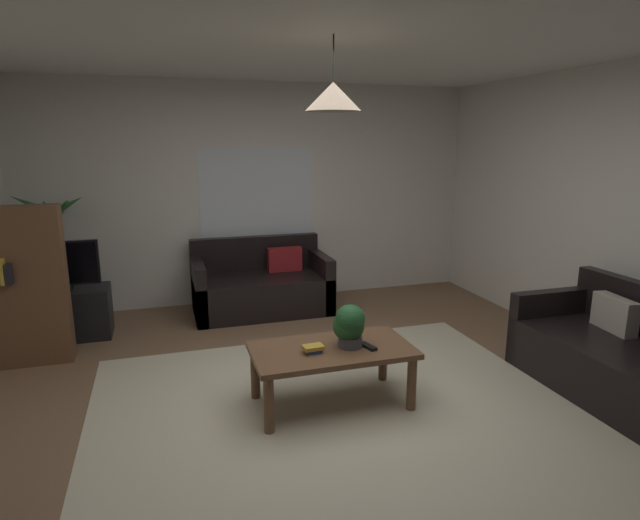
# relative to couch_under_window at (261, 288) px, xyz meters

# --- Properties ---
(floor) EXTENTS (5.35, 5.68, 0.02)m
(floor) POSITION_rel_couch_under_window_xyz_m (0.07, -2.36, -0.29)
(floor) COLOR brown
(floor) RESTS_ON ground
(rug) EXTENTS (3.48, 3.12, 0.01)m
(rug) POSITION_rel_couch_under_window_xyz_m (0.07, -2.56, -0.27)
(rug) COLOR beige
(rug) RESTS_ON ground
(wall_back) EXTENTS (5.47, 0.06, 2.60)m
(wall_back) POSITION_rel_couch_under_window_xyz_m (0.07, 0.51, 1.02)
(wall_back) COLOR silver
(wall_back) RESTS_ON ground
(wall_right) EXTENTS (0.06, 5.68, 2.60)m
(wall_right) POSITION_rel_couch_under_window_xyz_m (2.78, -2.36, 1.02)
(wall_right) COLOR silver
(wall_right) RESTS_ON ground
(ceiling) EXTENTS (5.35, 5.68, 0.02)m
(ceiling) POSITION_rel_couch_under_window_xyz_m (0.07, -2.36, 2.33)
(ceiling) COLOR white
(window_pane) EXTENTS (1.35, 0.01, 1.14)m
(window_pane) POSITION_rel_couch_under_window_xyz_m (0.06, 0.48, 1.00)
(window_pane) COLOR white
(couch_under_window) EXTENTS (1.52, 0.83, 0.82)m
(couch_under_window) POSITION_rel_couch_under_window_xyz_m (0.00, 0.00, 0.00)
(couch_under_window) COLOR black
(couch_under_window) RESTS_ON ground
(couch_right_side) EXTENTS (0.83, 1.52, 0.82)m
(couch_right_side) POSITION_rel_couch_under_window_xyz_m (2.27, -2.81, 0.00)
(couch_right_side) COLOR black
(couch_right_side) RESTS_ON ground
(coffee_table) EXTENTS (1.18, 0.63, 0.45)m
(coffee_table) POSITION_rel_couch_under_window_xyz_m (0.08, -2.33, 0.11)
(coffee_table) COLOR brown
(coffee_table) RESTS_ON ground
(book_on_table_0) EXTENTS (0.11, 0.09, 0.03)m
(book_on_table_0) POSITION_rel_couch_under_window_xyz_m (-0.08, -2.38, 0.19)
(book_on_table_0) COLOR #2D4C8C
(book_on_table_0) RESTS_ON coffee_table
(book_on_table_1) EXTENTS (0.15, 0.11, 0.03)m
(book_on_table_1) POSITION_rel_couch_under_window_xyz_m (-0.08, -2.38, 0.22)
(book_on_table_1) COLOR gold
(book_on_table_1) RESTS_ON coffee_table
(remote_on_table_0) EXTENTS (0.09, 0.17, 0.02)m
(remote_on_table_0) POSITION_rel_couch_under_window_xyz_m (0.33, -2.41, 0.19)
(remote_on_table_0) COLOR black
(remote_on_table_0) RESTS_ON coffee_table
(potted_plant_on_table) EXTENTS (0.23, 0.25, 0.33)m
(potted_plant_on_table) POSITION_rel_couch_under_window_xyz_m (0.20, -2.35, 0.35)
(potted_plant_on_table) COLOR #4C4C51
(potted_plant_on_table) RESTS_ON coffee_table
(tv_stand) EXTENTS (0.90, 0.44, 0.50)m
(tv_stand) POSITION_rel_couch_under_window_xyz_m (-2.05, -0.27, -0.03)
(tv_stand) COLOR black
(tv_stand) RESTS_ON ground
(tv) EXTENTS (0.78, 0.16, 0.49)m
(tv) POSITION_rel_couch_under_window_xyz_m (-2.05, -0.29, 0.47)
(tv) COLOR black
(tv) RESTS_ON tv_stand
(potted_palm_corner) EXTENTS (0.74, 0.75, 1.43)m
(potted_palm_corner) POSITION_rel_couch_under_window_xyz_m (-2.13, 0.23, 0.36)
(potted_palm_corner) COLOR #4C4C51
(potted_palm_corner) RESTS_ON ground
(bookshelf_corner) EXTENTS (0.70, 0.31, 1.40)m
(bookshelf_corner) POSITION_rel_couch_under_window_xyz_m (-2.24, -0.85, 0.43)
(bookshelf_corner) COLOR brown
(bookshelf_corner) RESTS_ON ground
(pendant_lamp) EXTENTS (0.38, 0.38, 0.48)m
(pendant_lamp) POSITION_rel_couch_under_window_xyz_m (0.08, -2.33, 1.94)
(pendant_lamp) COLOR black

